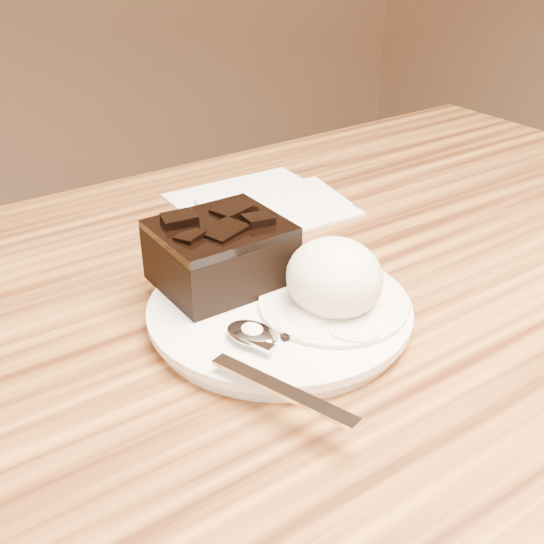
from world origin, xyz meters
TOP-DOWN VIEW (x-y plane):
  - plate at (0.01, 0.05)m, footprint 0.20×0.20m
  - brownie at (-0.00, 0.10)m, footprint 0.10×0.09m
  - ice_cream_scoop at (0.04, 0.02)m, footprint 0.07×0.07m
  - melt_puddle at (0.04, 0.02)m, footprint 0.11×0.11m
  - spoon at (-0.03, 0.02)m, footprint 0.08×0.16m
  - napkin at (0.13, 0.24)m, footprint 0.17×0.17m
  - crumb_a at (-0.01, 0.01)m, footprint 0.01×0.01m
  - crumb_b at (0.06, 0.03)m, footprint 0.01×0.01m
  - crumb_c at (0.02, -0.01)m, footprint 0.01×0.01m

SIDE VIEW (x-z plane):
  - napkin at x=0.13m, z-range 0.75..0.76m
  - plate at x=0.01m, z-range 0.75..0.77m
  - melt_puddle at x=0.04m, z-range 0.77..0.77m
  - crumb_b at x=0.06m, z-range 0.77..0.77m
  - crumb_a at x=-0.01m, z-range 0.77..0.77m
  - crumb_c at x=0.02m, z-range 0.77..0.77m
  - spoon at x=-0.03m, z-range 0.77..0.78m
  - brownie at x=0.00m, z-range 0.77..0.81m
  - ice_cream_scoop at x=0.04m, z-range 0.76..0.82m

